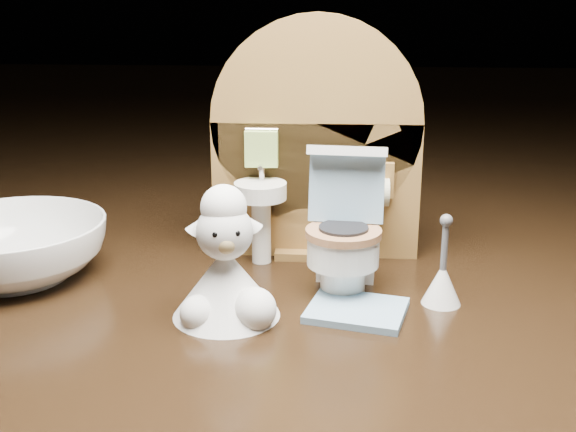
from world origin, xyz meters
The scene contains 6 objects.
backdrop_panel centered at (0.00, 0.06, 0.07)m, with size 0.13×0.05×0.15m.
toy_toilet centered at (0.02, 0.01, 0.03)m, with size 0.04×0.06×0.08m.
bath_mat centered at (0.02, -0.03, 0.00)m, with size 0.05×0.04×0.00m, color #7A9EB8.
toilet_brush centered at (0.07, -0.01, 0.01)m, with size 0.02×0.02×0.05m.
plush_lamb centered at (-0.04, -0.03, 0.03)m, with size 0.06×0.06×0.07m.
ceramic_bowl centered at (-0.18, 0.01, 0.02)m, with size 0.11×0.11×0.03m, color white.
Camera 1 is at (0.01, -0.38, 0.16)m, focal length 45.00 mm.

